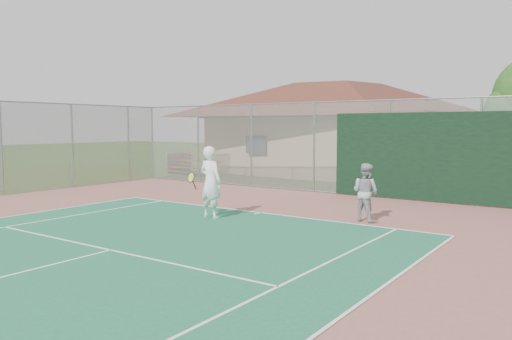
{
  "coord_description": "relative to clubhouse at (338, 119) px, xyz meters",
  "views": [
    {
      "loc": [
        8.28,
        -0.16,
        2.57
      ],
      "look_at": [
        0.65,
        10.72,
        1.41
      ],
      "focal_mm": 35.0,
      "sensor_mm": 36.0,
      "label": 1
    }
  ],
  "objects": [
    {
      "name": "clubhouse",
      "position": [
        0.0,
        0.0,
        0.0
      ],
      "size": [
        14.09,
        9.88,
        5.85
      ],
      "rotation": [
        0.0,
        0.0,
        -0.06
      ],
      "color": "tan",
      "rests_on": "ground"
    },
    {
      "name": "back_fence",
      "position": [
        5.9,
        -7.84,
        -1.3
      ],
      "size": [
        20.08,
        0.11,
        3.53
      ],
      "color": "gray",
      "rests_on": "ground"
    },
    {
      "name": "bleachers",
      "position": [
        -5.99,
        -4.73,
        -2.38
      ],
      "size": [
        3.05,
        1.93,
        1.12
      ],
      "rotation": [
        0.0,
        0.0,
        -0.05
      ],
      "color": "#B33229",
      "rests_on": "ground"
    },
    {
      "name": "player_grey_back",
      "position": [
        6.83,
        -12.37,
        -2.18
      ],
      "size": [
        0.88,
        0.75,
        1.57
      ],
      "rotation": [
        0.0,
        0.0,
        2.91
      ],
      "color": "#A2A4A7",
      "rests_on": "ground"
    },
    {
      "name": "player_white_front",
      "position": [
        3.12,
        -14.42,
        -1.96
      ],
      "size": [
        1.01,
        0.69,
        2.01
      ],
      "rotation": [
        0.0,
        0.0,
        3.08
      ],
      "color": "white",
      "rests_on": "ground"
    },
    {
      "name": "side_fence_left",
      "position": [
        -6.2,
        -12.32,
        -1.22
      ],
      "size": [
        0.08,
        9.0,
        3.5
      ],
      "color": "gray",
      "rests_on": "ground"
    }
  ]
}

